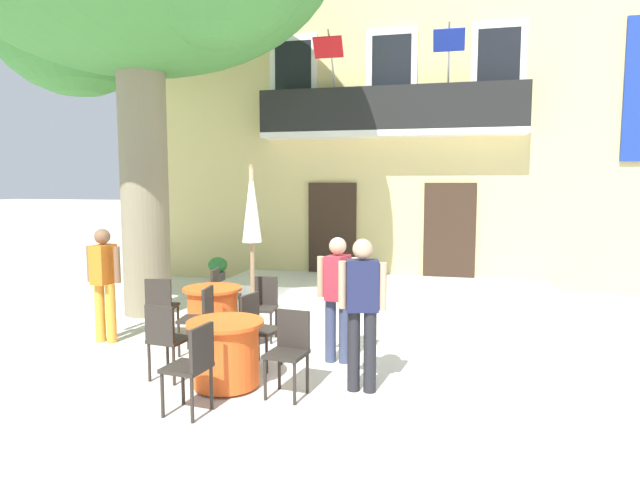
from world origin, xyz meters
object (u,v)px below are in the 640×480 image
at_px(cafe_chair_middle_2, 257,325).
at_px(cafe_umbrella, 252,227).
at_px(cafe_table_near_tree, 213,312).
at_px(cafe_chair_middle_3, 166,336).
at_px(cafe_chair_near_tree_3, 161,303).
at_px(cafe_table_middle, 226,353).
at_px(cafe_chair_near_tree_2, 222,293).
at_px(cafe_chair_near_tree_1, 263,303).
at_px(pedestrian_mid_plaza, 338,292).
at_px(cafe_chair_middle_1, 289,347).
at_px(cafe_chair_middle_0, 193,363).
at_px(pedestrian_by_tree, 362,306).
at_px(ground_planter_left, 218,270).
at_px(pedestrian_near_entrance, 104,279).
at_px(cafe_chair_near_tree_0, 201,315).

relative_size(cafe_chair_middle_2, cafe_umbrella, 0.36).
relative_size(cafe_table_near_tree, cafe_chair_middle_3, 0.95).
xyz_separation_m(cafe_chair_near_tree_3, cafe_table_middle, (1.69, -1.56, -0.14)).
xyz_separation_m(cafe_table_middle, cafe_chair_middle_2, (0.10, 0.75, 0.14)).
xyz_separation_m(cafe_chair_near_tree_2, cafe_chair_near_tree_3, (-0.55, -0.95, 0.00)).
height_order(cafe_chair_near_tree_1, pedestrian_mid_plaza, pedestrian_mid_plaza).
bearing_deg(cafe_chair_middle_3, cafe_chair_near_tree_2, 98.94).
relative_size(cafe_chair_near_tree_2, cafe_table_middle, 1.05).
relative_size(cafe_chair_middle_1, cafe_umbrella, 0.36).
relative_size(cafe_chair_middle_0, pedestrian_by_tree, 0.54).
relative_size(cafe_chair_middle_3, ground_planter_left, 1.37).
xyz_separation_m(cafe_chair_near_tree_2, cafe_chair_middle_2, (1.24, -1.76, 0.00)).
height_order(cafe_chair_near_tree_3, cafe_chair_middle_0, same).
relative_size(pedestrian_near_entrance, pedestrian_by_tree, 0.97).
height_order(cafe_chair_middle_0, cafe_chair_middle_1, same).
relative_size(cafe_chair_middle_0, cafe_chair_middle_3, 1.00).
height_order(cafe_chair_middle_2, ground_planter_left, cafe_chair_middle_2).
bearing_deg(pedestrian_by_tree, cafe_table_near_tree, 148.12).
height_order(cafe_chair_middle_2, cafe_umbrella, cafe_umbrella).
bearing_deg(cafe_table_near_tree, cafe_chair_near_tree_3, -163.64).
xyz_separation_m(cafe_chair_near_tree_2, cafe_chair_middle_1, (1.90, -2.54, 0.00)).
xyz_separation_m(cafe_chair_near_tree_0, ground_planter_left, (-1.73, 4.43, -0.15)).
relative_size(cafe_chair_near_tree_0, cafe_chair_near_tree_1, 1.00).
bearing_deg(cafe_umbrella, cafe_chair_middle_1, -58.82).
height_order(cafe_table_near_tree, cafe_table_middle, same).
xyz_separation_m(cafe_chair_near_tree_3, cafe_chair_middle_0, (1.67, -2.31, 0.00)).
relative_size(cafe_chair_near_tree_2, cafe_chair_middle_0, 1.00).
relative_size(cafe_chair_near_tree_0, cafe_chair_middle_2, 1.00).
relative_size(cafe_chair_middle_2, pedestrian_by_tree, 0.54).
relative_size(cafe_chair_middle_1, pedestrian_mid_plaza, 0.56).
height_order(cafe_chair_middle_1, pedestrian_mid_plaza, pedestrian_mid_plaza).
bearing_deg(cafe_umbrella, cafe_chair_middle_3, -103.64).
bearing_deg(pedestrian_mid_plaza, cafe_chair_middle_1, -104.20).
relative_size(cafe_chair_near_tree_2, cafe_chair_near_tree_3, 1.00).
bearing_deg(ground_planter_left, cafe_chair_middle_0, -67.98).
bearing_deg(cafe_umbrella, cafe_table_near_tree, 179.15).
xyz_separation_m(ground_planter_left, pedestrian_mid_plaza, (3.58, -4.34, 0.53)).
bearing_deg(ground_planter_left, cafe_table_middle, -65.11).
xyz_separation_m(cafe_chair_near_tree_3, cafe_chair_middle_3, (0.94, -1.53, 0.00)).
distance_m(cafe_chair_middle_2, pedestrian_near_entrance, 2.56).
xyz_separation_m(cafe_chair_middle_0, pedestrian_near_entrance, (-2.36, 1.98, 0.40)).
xyz_separation_m(cafe_chair_near_tree_1, cafe_chair_middle_2, (0.32, -1.16, 0.00)).
height_order(cafe_chair_near_tree_2, cafe_table_middle, cafe_chair_near_tree_2).
relative_size(cafe_chair_near_tree_1, cafe_chair_middle_0, 1.00).
bearing_deg(cafe_table_middle, cafe_chair_near_tree_0, 127.84).
bearing_deg(pedestrian_by_tree, cafe_table_middle, -171.06).
xyz_separation_m(cafe_chair_near_tree_0, cafe_chair_middle_3, (0.05, -1.01, 0.00)).
bearing_deg(pedestrian_near_entrance, cafe_table_near_tree, 21.14).
bearing_deg(cafe_chair_near_tree_2, cafe_table_middle, -65.46).
distance_m(cafe_chair_near_tree_2, cafe_chair_middle_3, 2.51).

